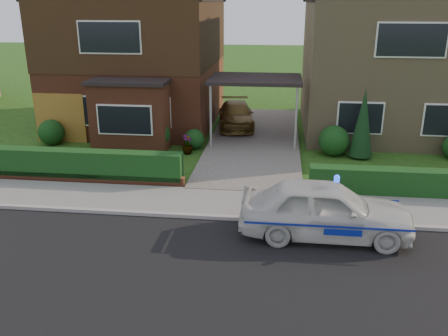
# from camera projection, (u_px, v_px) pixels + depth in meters

# --- Properties ---
(ground) EXTENTS (120.00, 120.00, 0.00)m
(ground) POSITION_uv_depth(u_px,v_px,m) (225.00, 281.00, 10.30)
(ground) COLOR #224412
(ground) RESTS_ON ground
(road) EXTENTS (60.00, 6.00, 0.02)m
(road) POSITION_uv_depth(u_px,v_px,m) (225.00, 281.00, 10.30)
(road) COLOR black
(road) RESTS_ON ground
(kerb) EXTENTS (60.00, 0.16, 0.12)m
(kerb) POSITION_uv_depth(u_px,v_px,m) (238.00, 219.00, 13.14)
(kerb) COLOR #9E9993
(kerb) RESTS_ON ground
(sidewalk) EXTENTS (60.00, 2.00, 0.10)m
(sidewalk) POSITION_uv_depth(u_px,v_px,m) (241.00, 204.00, 14.12)
(sidewalk) COLOR slate
(sidewalk) RESTS_ON ground
(driveway) EXTENTS (3.80, 12.00, 0.12)m
(driveway) POSITION_uv_depth(u_px,v_px,m) (254.00, 140.00, 20.58)
(driveway) COLOR #666059
(driveway) RESTS_ON ground
(house_left) EXTENTS (7.50, 9.53, 7.25)m
(house_left) POSITION_uv_depth(u_px,v_px,m) (139.00, 44.00, 22.70)
(house_left) COLOR brown
(house_left) RESTS_ON ground
(house_right) EXTENTS (7.50, 8.06, 7.25)m
(house_right) POSITION_uv_depth(u_px,v_px,m) (387.00, 50.00, 21.55)
(house_right) COLOR #95825B
(house_right) RESTS_ON ground
(carport_link) EXTENTS (3.80, 3.00, 2.77)m
(carport_link) POSITION_uv_depth(u_px,v_px,m) (256.00, 80.00, 19.68)
(carport_link) COLOR black
(carport_link) RESTS_ON ground
(garage_door) EXTENTS (2.20, 0.10, 2.10)m
(garage_door) POSITION_uv_depth(u_px,v_px,m) (60.00, 118.00, 20.20)
(garage_door) COLOR olive
(garage_door) RESTS_ON ground
(dwarf_wall) EXTENTS (7.70, 0.25, 0.36)m
(dwarf_wall) POSITION_uv_depth(u_px,v_px,m) (71.00, 178.00, 15.85)
(dwarf_wall) COLOR brown
(dwarf_wall) RESTS_ON ground
(hedge_left) EXTENTS (7.50, 0.55, 0.90)m
(hedge_left) POSITION_uv_depth(u_px,v_px,m) (74.00, 181.00, 16.05)
(hedge_left) COLOR #123916
(hedge_left) RESTS_ON ground
(hedge_right) EXTENTS (7.50, 0.55, 0.80)m
(hedge_right) POSITION_uv_depth(u_px,v_px,m) (431.00, 198.00, 14.66)
(hedge_right) COLOR #123916
(hedge_right) RESTS_ON ground
(shrub_left_far) EXTENTS (1.08, 1.08, 1.08)m
(shrub_left_far) POSITION_uv_depth(u_px,v_px,m) (51.00, 132.00, 19.97)
(shrub_left_far) COLOR #123916
(shrub_left_far) RESTS_ON ground
(shrub_left_mid) EXTENTS (1.32, 1.32, 1.32)m
(shrub_left_mid) POSITION_uv_depth(u_px,v_px,m) (154.00, 134.00, 19.24)
(shrub_left_mid) COLOR #123916
(shrub_left_mid) RESTS_ON ground
(shrub_left_near) EXTENTS (0.84, 0.84, 0.84)m
(shrub_left_near) POSITION_uv_depth(u_px,v_px,m) (194.00, 139.00, 19.42)
(shrub_left_near) COLOR #123916
(shrub_left_near) RESTS_ON ground
(shrub_right_near) EXTENTS (1.20, 1.20, 1.20)m
(shrub_right_near) POSITION_uv_depth(u_px,v_px,m) (334.00, 141.00, 18.55)
(shrub_right_near) COLOR #123916
(shrub_right_near) RESTS_ON ground
(conifer_a) EXTENTS (0.90, 0.90, 2.60)m
(conifer_a) POSITION_uv_depth(u_px,v_px,m) (363.00, 125.00, 18.02)
(conifer_a) COLOR black
(conifer_a) RESTS_ON ground
(police_car) EXTENTS (4.01, 4.37, 1.65)m
(police_car) POSITION_uv_depth(u_px,v_px,m) (325.00, 210.00, 12.04)
(police_car) COLOR silver
(police_car) RESTS_ON ground
(driveway_car) EXTENTS (2.08, 4.08, 1.13)m
(driveway_car) POSITION_uv_depth(u_px,v_px,m) (236.00, 115.00, 22.37)
(driveway_car) COLOR brown
(driveway_car) RESTS_ON driveway
(potted_plant_a) EXTENTS (0.45, 0.35, 0.75)m
(potted_plant_a) POSITION_uv_depth(u_px,v_px,m) (127.00, 167.00, 16.25)
(potted_plant_a) COLOR gray
(potted_plant_a) RESTS_ON ground
(potted_plant_b) EXTENTS (0.60, 0.57, 0.86)m
(potted_plant_b) POSITION_uv_depth(u_px,v_px,m) (30.00, 162.00, 16.62)
(potted_plant_b) COLOR gray
(potted_plant_b) RESTS_ON ground
(potted_plant_c) EXTENTS (0.58, 0.58, 0.76)m
(potted_plant_c) POSITION_uv_depth(u_px,v_px,m) (187.00, 145.00, 18.78)
(potted_plant_c) COLOR gray
(potted_plant_c) RESTS_ON ground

